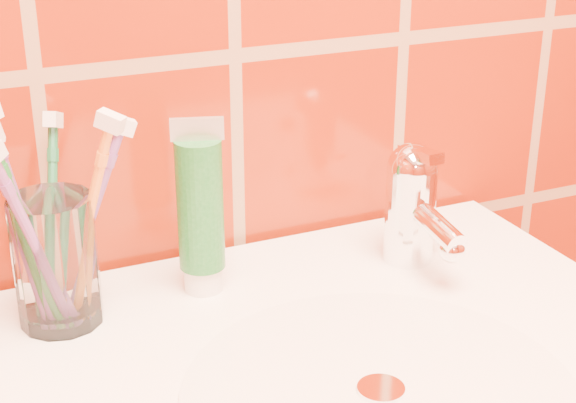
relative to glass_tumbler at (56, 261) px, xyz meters
name	(u,v)px	position (x,y,z in m)	size (l,w,h in m)	color
glass_tumbler	(56,261)	(0.00, 0.00, 0.00)	(0.07, 0.07, 0.11)	white
toothpaste_tube	(200,212)	(0.13, 0.00, 0.02)	(0.05, 0.04, 0.16)	white
faucet	(413,200)	(0.33, -0.02, 0.01)	(0.05, 0.11, 0.12)	white
toothbrush_0	(34,243)	(-0.02, -0.03, 0.03)	(0.07, 0.06, 0.19)	#7C4492
toothbrush_1	(90,220)	(0.03, 0.01, 0.03)	(0.09, 0.03, 0.18)	#774697
toothbrush_2	(88,221)	(0.03, -0.01, 0.04)	(0.07, 0.06, 0.19)	orange
toothbrush_3	(52,217)	(0.01, 0.03, 0.03)	(0.05, 0.08, 0.17)	#1B683B
toothbrush_4	(28,232)	(-0.02, -0.01, 0.03)	(0.06, 0.03, 0.19)	#1E732B
toothbrush_5	(23,220)	(-0.02, 0.01, 0.04)	(0.05, 0.05, 0.20)	#7E428D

